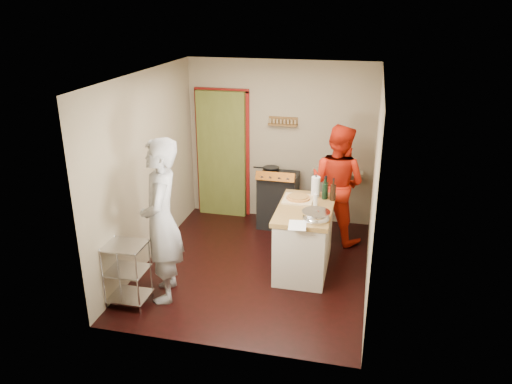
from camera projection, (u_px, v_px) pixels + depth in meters
The scene contains 10 objects.
floor at pixel (255, 266), 6.88m from camera, with size 3.50×3.50×0.00m, color black.
back_wall at pixel (242, 149), 8.23m from camera, with size 3.00×0.44×2.60m.
left_wall at pixel (147, 169), 6.73m from camera, with size 0.04×3.50×2.60m, color gray.
right_wall at pixel (374, 187), 6.10m from camera, with size 0.04×3.50×2.60m, color gray.
ceiling at pixel (255, 74), 5.94m from camera, with size 3.00×3.50×0.02m, color white.
stove at pixel (278, 199), 8.00m from camera, with size 0.60×0.63×1.00m.
wire_shelving at pixel (127, 271), 5.91m from camera, with size 0.48×0.40×0.80m.
island at pixel (304, 237), 6.66m from camera, with size 0.72×1.34×1.22m.
person_stripe at pixel (161, 221), 5.86m from camera, with size 0.73×0.48×2.01m, color #B1B1B6.
person_red at pixel (337, 184), 7.39m from camera, with size 0.87×0.68×1.79m, color red.
Camera 1 is at (1.39, -5.88, 3.45)m, focal length 35.00 mm.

